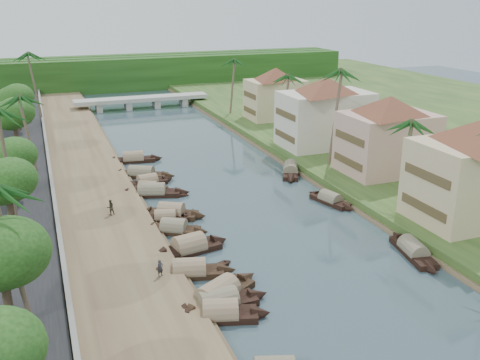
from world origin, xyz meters
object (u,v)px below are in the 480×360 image
object	(u,v)px
building_near	(477,169)
person_near	(160,268)
sampan_1	(220,314)
bridge	(142,100)

from	to	relation	value
building_near	person_near	world-z (taller)	building_near
building_near	sampan_1	bearing A→B (deg)	-167.68
bridge	person_near	world-z (taller)	bridge
bridge	building_near	size ratio (longest dim) A/B	1.89
bridge	building_near	world-z (taller)	building_near
person_near	building_near	bearing A→B (deg)	-15.96
building_near	person_near	size ratio (longest dim) A/B	10.36
bridge	person_near	distance (m)	75.00
bridge	sampan_1	distance (m)	80.94
bridge	sampan_1	bearing A→B (deg)	-97.04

